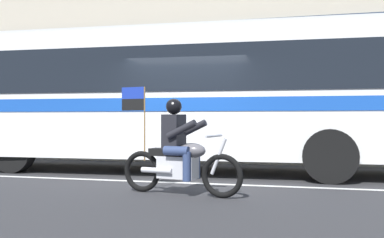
# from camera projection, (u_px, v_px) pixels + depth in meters

# --- Properties ---
(ground_plane) EXTENTS (60.00, 60.00, 0.00)m
(ground_plane) POSITION_uv_depth(u_px,v_px,m) (186.00, 179.00, 9.31)
(ground_plane) COLOR #2B2B2D
(sidewalk_curb) EXTENTS (28.00, 3.80, 0.15)m
(sidewalk_curb) POSITION_uv_depth(u_px,v_px,m) (228.00, 155.00, 14.25)
(sidewalk_curb) COLOR #A39E93
(sidewalk_curb) RESTS_ON ground_plane
(lane_center_stripe) EXTENTS (26.60, 0.14, 0.01)m
(lane_center_stripe) POSITION_uv_depth(u_px,v_px,m) (177.00, 183.00, 8.73)
(lane_center_stripe) COLOR silver
(lane_center_stripe) RESTS_ON ground_plane
(transit_bus) EXTENTS (11.95, 2.98, 3.22)m
(transit_bus) POSITION_uv_depth(u_px,v_px,m) (182.00, 91.00, 10.57)
(transit_bus) COLOR white
(transit_bus) RESTS_ON ground_plane
(motorcycle_with_rider) EXTENTS (2.17, 0.71, 1.78)m
(motorcycle_with_rider) POSITION_uv_depth(u_px,v_px,m) (179.00, 154.00, 7.36)
(motorcycle_with_rider) COLOR black
(motorcycle_with_rider) RESTS_ON ground_plane
(fire_hydrant) EXTENTS (0.22, 0.30, 0.75)m
(fire_hydrant) POSITION_uv_depth(u_px,v_px,m) (159.00, 142.00, 14.04)
(fire_hydrant) COLOR red
(fire_hydrant) RESTS_ON sidewalk_curb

